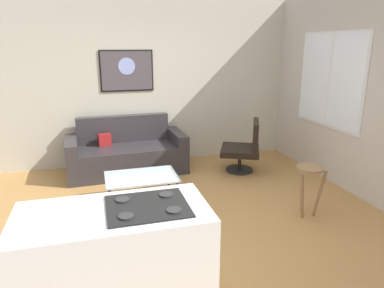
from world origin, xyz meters
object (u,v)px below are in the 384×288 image
coffee_table (141,178)px  armchair (245,148)px  couch (127,154)px  bar_stool (309,178)px  wall_painting (127,71)px

coffee_table → armchair: armchair is taller
couch → bar_stool: (1.98, -2.18, 0.20)m
couch → wall_painting: size_ratio=2.18×
couch → coffee_table: bearing=-87.0°
couch → armchair: couch is taller
coffee_table → armchair: (1.81, 0.74, 0.06)m
armchair → wall_painting: wall_painting is taller
armchair → bar_stool: armchair is taller
coffee_table → armchair: bearing=22.4°
coffee_table → wall_painting: size_ratio=1.06×
armchair → wall_painting: 2.35m
bar_stool → couch: bearing=132.2°
bar_stool → coffee_table: bearing=154.7°
armchair → bar_stool: bearing=-86.4°
coffee_table → wall_painting: 2.12m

